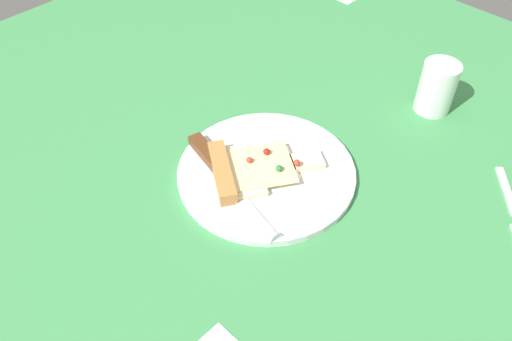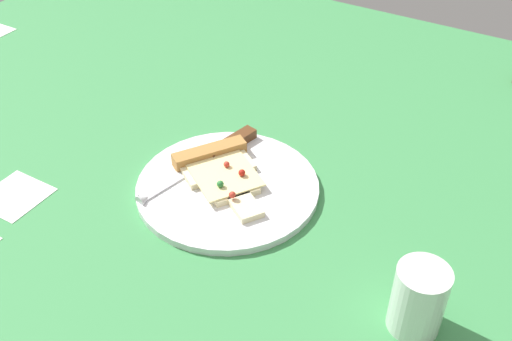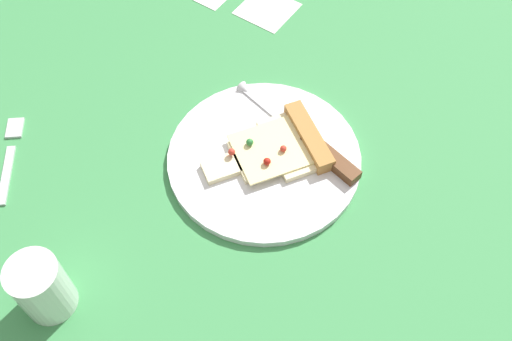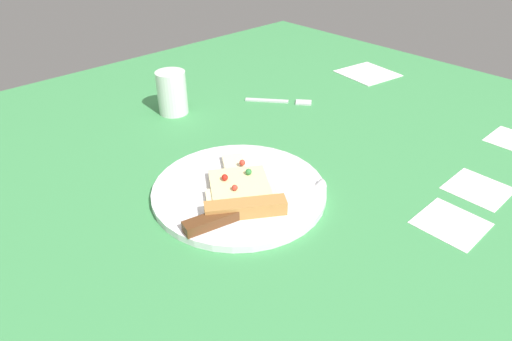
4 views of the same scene
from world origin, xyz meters
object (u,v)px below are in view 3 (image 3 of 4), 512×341
(plate, at_px, (264,158))
(pizza_slice, at_px, (281,147))
(fork, at_px, (10,154))
(knife, at_px, (307,140))
(drinking_glass, at_px, (42,287))

(plate, distance_m, pizza_slice, 0.03)
(plate, bearing_deg, fork, 123.31)
(plate, distance_m, fork, 0.37)
(knife, distance_m, drinking_glass, 0.41)
(plate, bearing_deg, knife, -33.79)
(pizza_slice, relative_size, drinking_glass, 2.03)
(knife, bearing_deg, pizza_slice, 158.54)
(pizza_slice, height_order, drinking_glass, drinking_glass)
(knife, xyz_separation_m, fork, (-0.26, 0.35, -0.01))
(drinking_glass, bearing_deg, fork, 59.84)
(pizza_slice, distance_m, fork, 0.40)
(pizza_slice, bearing_deg, drinking_glass, 105.61)
(drinking_glass, bearing_deg, knife, -19.26)
(knife, relative_size, drinking_glass, 2.57)
(pizza_slice, relative_size, fork, 1.45)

